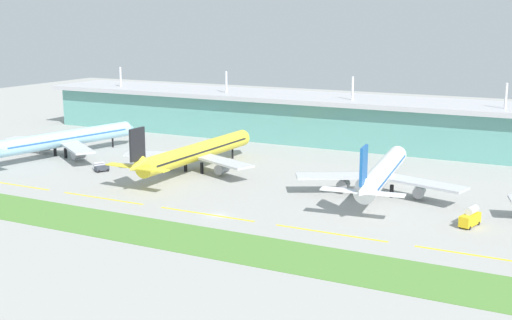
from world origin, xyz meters
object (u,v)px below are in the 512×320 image
fuel_truck (470,217)px  baggage_cart (99,166)px  airliner_nearest (63,139)px  airliner_far_middle (382,173)px  pushback_tug (102,168)px  airliner_near_middle (196,152)px

fuel_truck → baggage_cart: size_ratio=1.92×
airliner_nearest → airliner_far_middle: (119.22, -0.01, -0.01)m
pushback_tug → baggage_cart: size_ratio=1.26×
airliner_nearest → fuel_truck: (146.96, -18.66, -4.19)m
pushback_tug → baggage_cart: bearing=148.1°
airliner_nearest → baggage_cart: 28.98m
airliner_near_middle → fuel_truck: airliner_near_middle is taller
airliner_far_middle → fuel_truck: bearing=-33.9°
airliner_nearest → airliner_far_middle: size_ratio=1.07×
airliner_near_middle → fuel_truck: size_ratio=9.13×
pushback_tug → baggage_cart: 2.91m
airliner_near_middle → pushback_tug: size_ratio=13.88×
airliner_nearest → pushback_tug: 31.84m
airliner_far_middle → airliner_near_middle: bearing=179.0°
airliner_nearest → airliner_far_middle: same height
airliner_near_middle → baggage_cart: size_ratio=17.53×
airliner_nearest → pushback_tug: (28.55, -13.04, -5.35)m
airliner_nearest → airliner_near_middle: 56.29m
airliner_far_middle → fuel_truck: 33.69m
airliner_nearest → baggage_cart: bearing=-23.8°
airliner_far_middle → fuel_truck: airliner_far_middle is taller
airliner_far_middle → pushback_tug: size_ratio=12.39×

